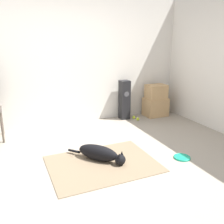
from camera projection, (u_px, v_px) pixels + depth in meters
The scene contains 10 objects.
ground_plane at pixel (102, 169), 3.44m from camera, with size 12.00×12.00×0.00m, color #9E9384.
wall_back at pixel (62, 62), 4.91m from camera, with size 8.00×0.06×2.55m.
area_rug at pixel (103, 164), 3.56m from camera, with size 1.50×1.13×0.01m.
dog at pixel (100, 153), 3.62m from camera, with size 0.66×0.75×0.23m.
frisbee at pixel (182, 157), 3.73m from camera, with size 0.25×0.25×0.03m.
cardboard_box_lower at pixel (155, 107), 5.73m from camera, with size 0.51×0.38×0.41m.
cardboard_box_upper at pixel (156, 92), 5.62m from camera, with size 0.43×0.33×0.31m.
floor_speaker at pixel (124, 100), 5.46m from camera, with size 0.20×0.21×0.85m.
tennis_ball_by_boxes at pixel (138, 119), 5.43m from camera, with size 0.07×0.07×0.07m.
tennis_ball_near_speaker at pixel (134, 117), 5.55m from camera, with size 0.07×0.07×0.07m.
Camera 1 is at (-1.10, -2.87, 1.73)m, focal length 40.00 mm.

